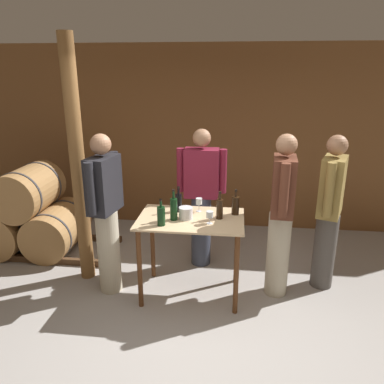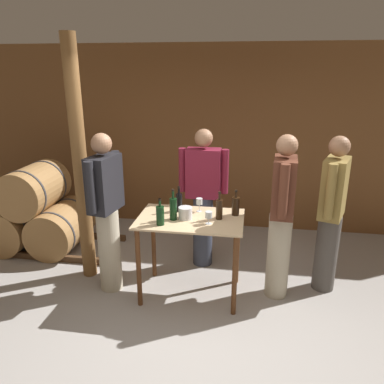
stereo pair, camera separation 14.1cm
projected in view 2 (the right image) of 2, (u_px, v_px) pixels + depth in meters
ground_plane at (194, 335)px, 3.47m from camera, size 14.00×14.00×0.00m
back_wall at (222, 140)px, 5.53m from camera, size 8.40×0.05×2.70m
barrel_rack at (38, 214)px, 5.05m from camera, size 2.17×0.87×1.16m
tasting_table at (190, 233)px, 3.90m from camera, size 1.09×0.72×0.89m
wooden_post at (80, 165)px, 4.09m from camera, size 0.16×0.16×2.70m
wine_bottle_far_left at (160, 215)px, 3.65m from camera, size 0.08×0.08×0.27m
wine_bottle_left at (173, 208)px, 3.77m from camera, size 0.07×0.07×0.32m
wine_bottle_center at (179, 202)px, 4.00m from camera, size 0.07×0.07×0.28m
wine_bottle_right at (219, 209)px, 3.79m from camera, size 0.07×0.07×0.29m
wine_bottle_far_right at (236, 206)px, 3.90m from camera, size 0.08×0.08×0.27m
wine_glass_near_left at (199, 202)px, 3.99m from camera, size 0.07×0.07×0.15m
wine_glass_near_center at (209, 215)px, 3.67m from camera, size 0.07×0.07×0.13m
ice_bucket at (185, 213)px, 3.81m from camera, size 0.14×0.14×0.12m
person_host at (203, 196)px, 4.48m from camera, size 0.59×0.24×1.70m
person_visitor_with_scarf at (331, 212)px, 3.94m from camera, size 0.34×0.56×1.72m
person_visitor_bearded at (106, 211)px, 3.93m from camera, size 0.29×0.58×1.74m
person_visitor_near_door at (281, 215)px, 3.81m from camera, size 0.25×0.59×1.75m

